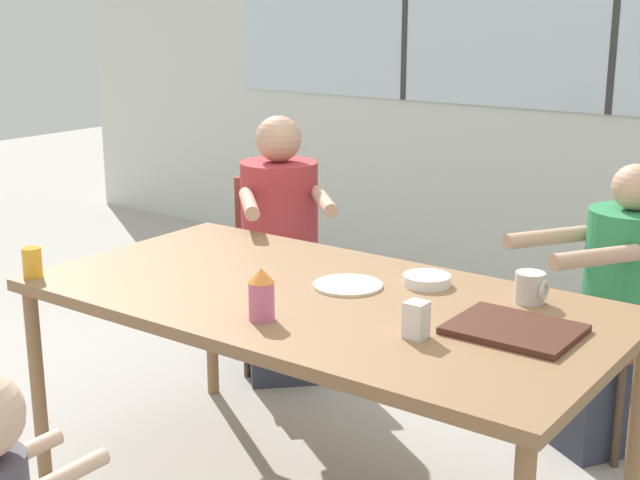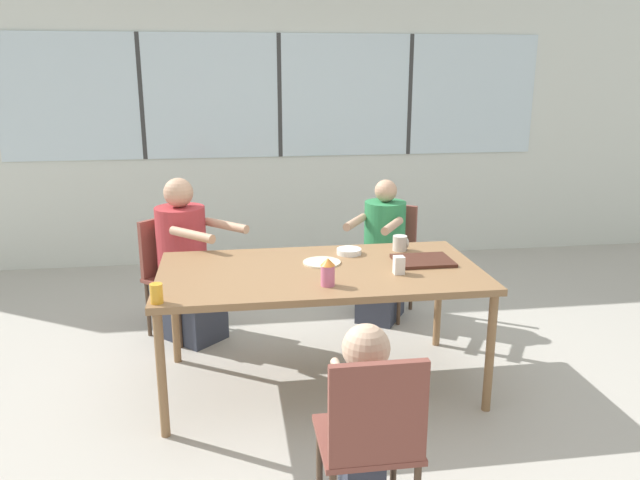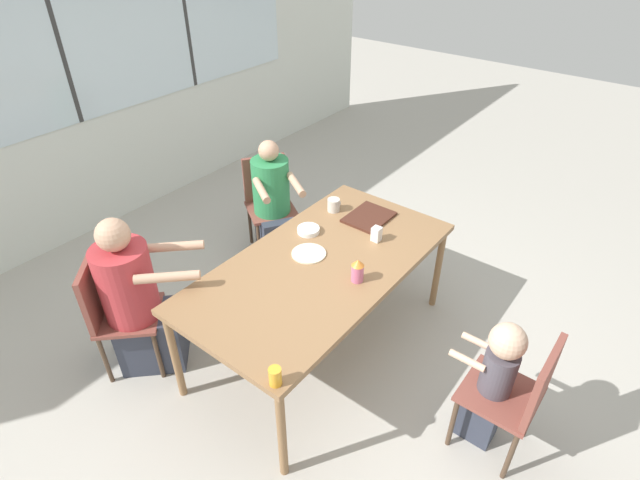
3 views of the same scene
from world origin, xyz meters
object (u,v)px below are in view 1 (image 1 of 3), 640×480
object	(u,v)px
juice_glass	(32,262)
milk_carton_small	(416,320)
bowl_white_shallow	(427,280)
person_woman_green_shirt	(281,260)
person_man_blue_shirt	(615,324)
sippy_cup	(261,293)
coffee_mug	(531,288)
chair_for_woman_green_shirt	(277,252)

from	to	relation	value
juice_glass	milk_carton_small	bearing A→B (deg)	11.66
bowl_white_shallow	person_woman_green_shirt	bearing A→B (deg)	152.08
bowl_white_shallow	person_man_blue_shirt	bearing A→B (deg)	60.70
juice_glass	milk_carton_small	size ratio (longest dim) A/B	0.98
sippy_cup	bowl_white_shallow	world-z (taller)	sippy_cup
coffee_mug	bowl_white_shallow	world-z (taller)	coffee_mug
chair_for_woman_green_shirt	person_man_blue_shirt	bearing A→B (deg)	136.82
chair_for_woman_green_shirt	juice_glass	world-z (taller)	chair_for_woman_green_shirt
sippy_cup	bowl_white_shallow	xyz separation A→B (m)	(0.23, 0.57, -0.06)
milk_carton_small	bowl_white_shallow	size ratio (longest dim) A/B	0.66
person_man_blue_shirt	juice_glass	distance (m)	2.13
sippy_cup	person_man_blue_shirt	bearing A→B (deg)	63.80
person_woman_green_shirt	sippy_cup	bearing A→B (deg)	81.62
person_woman_green_shirt	coffee_mug	xyz separation A→B (m)	(1.42, -0.53, 0.28)
sippy_cup	juice_glass	xyz separation A→B (m)	(-0.90, -0.13, -0.03)
coffee_mug	bowl_white_shallow	distance (m)	0.35
person_man_blue_shirt	chair_for_woman_green_shirt	bearing A→B (deg)	33.75
milk_carton_small	bowl_white_shallow	world-z (taller)	milk_carton_small
person_man_blue_shirt	coffee_mug	bearing A→B (deg)	117.20
juice_glass	bowl_white_shallow	size ratio (longest dim) A/B	0.65
person_woman_green_shirt	milk_carton_small	xyz separation A→B (m)	(1.28, -1.00, 0.28)
person_man_blue_shirt	milk_carton_small	world-z (taller)	person_man_blue_shirt
milk_carton_small	juice_glass	bearing A→B (deg)	-168.34
chair_for_woman_green_shirt	person_woman_green_shirt	distance (m)	0.17
juice_glass	bowl_white_shallow	world-z (taller)	juice_glass
sippy_cup	milk_carton_small	xyz separation A→B (m)	(0.44, 0.14, -0.03)
chair_for_woman_green_shirt	person_woman_green_shirt	bearing A→B (deg)	90.00
chair_for_woman_green_shirt	sippy_cup	world-z (taller)	sippy_cup
bowl_white_shallow	juice_glass	bearing A→B (deg)	-147.89
bowl_white_shallow	sippy_cup	bearing A→B (deg)	-112.01
chair_for_woman_green_shirt	person_man_blue_shirt	size ratio (longest dim) A/B	0.79
coffee_mug	juice_glass	size ratio (longest dim) A/B	0.96
person_man_blue_shirt	juice_glass	world-z (taller)	person_man_blue_shirt
person_woman_green_shirt	milk_carton_small	bearing A→B (deg)	97.35
coffee_mug	sippy_cup	bearing A→B (deg)	-133.56
person_woman_green_shirt	sippy_cup	distance (m)	1.45
person_woman_green_shirt	milk_carton_small	distance (m)	1.65
milk_carton_small	person_woman_green_shirt	bearing A→B (deg)	142.01
juice_glass	milk_carton_small	world-z (taller)	milk_carton_small
chair_for_woman_green_shirt	juice_glass	bearing A→B (deg)	47.78
person_man_blue_shirt	milk_carton_small	distance (m)	1.22
person_man_blue_shirt	bowl_white_shallow	bearing A→B (deg)	92.97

